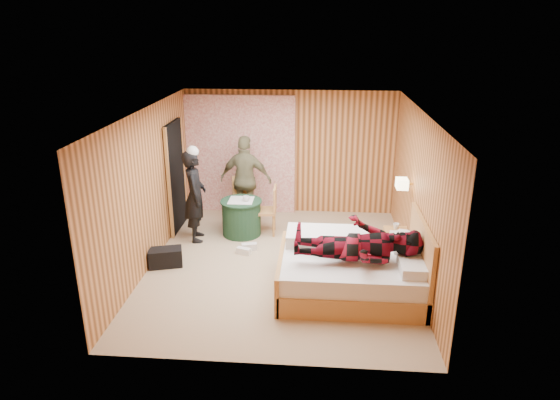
# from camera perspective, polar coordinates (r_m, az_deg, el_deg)

# --- Properties ---
(floor) EXTENTS (4.20, 5.00, 0.01)m
(floor) POSITION_cam_1_polar(r_m,az_deg,el_deg) (8.21, 0.03, -7.43)
(floor) COLOR tan
(floor) RESTS_ON ground
(ceiling) EXTENTS (4.20, 5.00, 0.01)m
(ceiling) POSITION_cam_1_polar(r_m,az_deg,el_deg) (7.40, 0.03, 10.05)
(ceiling) COLOR white
(ceiling) RESTS_ON wall_back
(wall_back) EXTENTS (4.20, 0.02, 2.50)m
(wall_back) POSITION_cam_1_polar(r_m,az_deg,el_deg) (10.11, 1.16, 5.44)
(wall_back) COLOR tan
(wall_back) RESTS_ON floor
(wall_left) EXTENTS (0.02, 5.00, 2.50)m
(wall_left) POSITION_cam_1_polar(r_m,az_deg,el_deg) (8.15, -14.86, 1.21)
(wall_left) COLOR tan
(wall_left) RESTS_ON floor
(wall_right) EXTENTS (0.02, 5.00, 2.50)m
(wall_right) POSITION_cam_1_polar(r_m,az_deg,el_deg) (7.84, 15.51, 0.43)
(wall_right) COLOR tan
(wall_right) RESTS_ON floor
(curtain) EXTENTS (2.20, 0.08, 2.40)m
(curtain) POSITION_cam_1_polar(r_m,az_deg,el_deg) (10.16, -4.53, 5.17)
(curtain) COLOR white
(curtain) RESTS_ON floor
(doorway) EXTENTS (0.06, 0.90, 2.05)m
(doorway) POSITION_cam_1_polar(r_m,az_deg,el_deg) (9.47, -11.82, 2.61)
(doorway) COLOR black
(doorway) RESTS_ON floor
(wall_lamp) EXTENTS (0.26, 0.24, 0.16)m
(wall_lamp) POSITION_cam_1_polar(r_m,az_deg,el_deg) (8.22, 13.79, 1.83)
(wall_lamp) COLOR gold
(wall_lamp) RESTS_ON wall_right
(bed) EXTENTS (2.08, 1.64, 1.13)m
(bed) POSITION_cam_1_polar(r_m,az_deg,el_deg) (7.42, 8.33, -7.96)
(bed) COLOR #BD7F4D
(bed) RESTS_ON floor
(nightstand) EXTENTS (0.40, 0.55, 0.53)m
(nightstand) POSITION_cam_1_polar(r_m,az_deg,el_deg) (8.43, 13.09, -5.15)
(nightstand) COLOR #BD7F4D
(nightstand) RESTS_ON floor
(round_table) EXTENTS (0.76, 0.76, 0.68)m
(round_table) POSITION_cam_1_polar(r_m,az_deg,el_deg) (9.24, -4.42, -1.96)
(round_table) COLOR #1D3F2B
(round_table) RESTS_ON floor
(chair_far) EXTENTS (0.55, 0.55, 0.93)m
(chair_far) POSITION_cam_1_polar(r_m,az_deg,el_deg) (9.73, -4.10, 0.45)
(chair_far) COLOR #BD7F4D
(chair_far) RESTS_ON floor
(chair_near) EXTENTS (0.43, 0.43, 0.91)m
(chair_near) POSITION_cam_1_polar(r_m,az_deg,el_deg) (9.18, -1.24, -0.76)
(chair_near) COLOR #BD7F4D
(chair_near) RESTS_ON floor
(duffel_bag) EXTENTS (0.59, 0.42, 0.30)m
(duffel_bag) POSITION_cam_1_polar(r_m,az_deg,el_deg) (8.32, -12.95, -6.41)
(duffel_bag) COLOR black
(duffel_bag) RESTS_ON floor
(sneaker_left) EXTENTS (0.29, 0.17, 0.12)m
(sneaker_left) POSITION_cam_1_polar(r_m,az_deg,el_deg) (8.71, -3.54, -5.35)
(sneaker_left) COLOR silver
(sneaker_left) RESTS_ON floor
(sneaker_right) EXTENTS (0.26, 0.17, 0.11)m
(sneaker_right) POSITION_cam_1_polar(r_m,az_deg,el_deg) (8.57, -4.17, -5.83)
(sneaker_right) COLOR silver
(sneaker_right) RESTS_ON floor
(woman_standing) EXTENTS (0.51, 0.67, 1.66)m
(woman_standing) POSITION_cam_1_polar(r_m,az_deg,el_deg) (8.96, -9.69, 0.46)
(woman_standing) COLOR black
(woman_standing) RESTS_ON floor
(man_at_table) EXTENTS (1.06, 0.55, 1.72)m
(man_at_table) POSITION_cam_1_polar(r_m,az_deg,el_deg) (9.66, -3.92, 2.32)
(man_at_table) COLOR #6D6949
(man_at_table) RESTS_ON floor
(man_on_bed) EXTENTS (0.86, 0.67, 1.77)m
(man_on_bed) POSITION_cam_1_polar(r_m,az_deg,el_deg) (6.92, 8.95, -3.94)
(man_on_bed) COLOR maroon
(man_on_bed) RESTS_ON bed
(book_lower) EXTENTS (0.20, 0.25, 0.02)m
(book_lower) POSITION_cam_1_polar(r_m,az_deg,el_deg) (8.28, 13.28, -3.64)
(book_lower) COLOR silver
(book_lower) RESTS_ON nightstand
(book_upper) EXTENTS (0.23, 0.27, 0.02)m
(book_upper) POSITION_cam_1_polar(r_m,az_deg,el_deg) (8.27, 13.29, -3.51)
(book_upper) COLOR silver
(book_upper) RESTS_ON nightstand
(cup_nightstand) EXTENTS (0.13, 0.13, 0.09)m
(cup_nightstand) POSITION_cam_1_polar(r_m,az_deg,el_deg) (8.43, 13.13, -2.93)
(cup_nightstand) COLOR silver
(cup_nightstand) RESTS_ON nightstand
(cup_table) EXTENTS (0.16, 0.16, 0.10)m
(cup_table) POSITION_cam_1_polar(r_m,az_deg,el_deg) (9.04, -3.90, 0.16)
(cup_table) COLOR silver
(cup_table) RESTS_ON round_table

